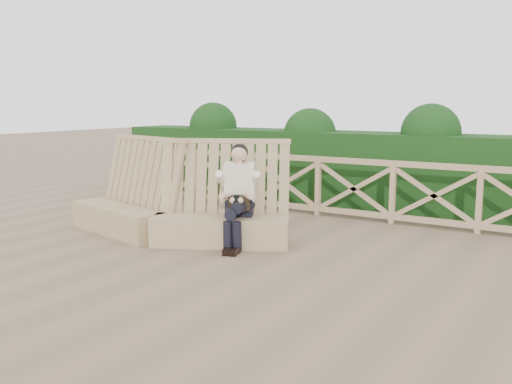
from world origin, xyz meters
The scene contains 5 objects.
ground centered at (0.00, 0.00, 0.00)m, with size 60.00×60.00×0.00m, color brown.
bench centered at (-1.86, 0.63, 0.39)m, with size 3.92×1.58×1.56m.
woman centered at (-0.69, 0.80, 0.78)m, with size 0.67×1.00×1.50m.
guardrail centered at (0.00, 3.50, 0.55)m, with size 10.10×0.09×1.10m.
hedge centered at (0.00, 4.70, 0.75)m, with size 12.00×1.20×1.50m, color black.
Camera 1 is at (3.89, -6.01, 2.10)m, focal length 40.00 mm.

